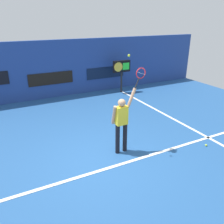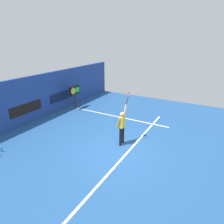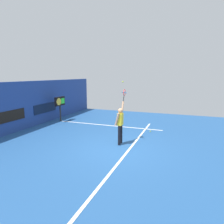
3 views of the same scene
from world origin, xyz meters
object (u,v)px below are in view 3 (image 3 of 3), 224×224
object	(u,v)px
tennis_racket	(124,93)
tennis_ball	(123,82)
tennis_player	(120,123)
scoreboard_clock	(60,102)
spare_ball	(150,131)

from	to	relation	value
tennis_racket	tennis_ball	world-z (taller)	tennis_ball
tennis_player	tennis_racket	distance (m)	1.43
scoreboard_clock	tennis_player	bearing A→B (deg)	-119.27
scoreboard_clock	spare_ball	world-z (taller)	scoreboard_clock
tennis_ball	scoreboard_clock	xyz separation A→B (m)	(2.82, 5.37, -1.54)
tennis_player	tennis_racket	bearing A→B (deg)	-0.42
tennis_racket	spare_ball	size ratio (longest dim) A/B	9.16
tennis_ball	scoreboard_clock	bearing A→B (deg)	62.26
tennis_racket	scoreboard_clock	distance (m)	5.92
tennis_ball	scoreboard_clock	world-z (taller)	tennis_ball
scoreboard_clock	spare_ball	distance (m)	6.41
tennis_ball	tennis_player	bearing A→B (deg)	158.85
tennis_racket	scoreboard_clock	bearing A→B (deg)	65.68
scoreboard_clock	spare_ball	xyz separation A→B (m)	(-0.42, -6.26, -1.30)
tennis_racket	scoreboard_clock	world-z (taller)	tennis_racket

